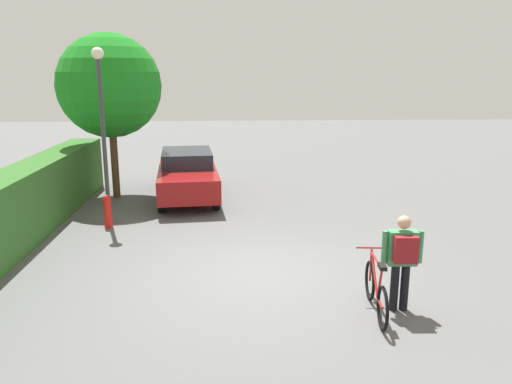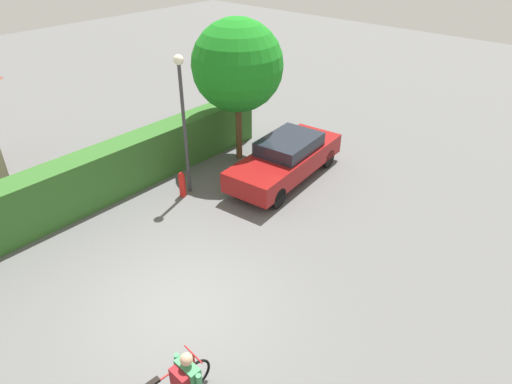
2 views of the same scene
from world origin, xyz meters
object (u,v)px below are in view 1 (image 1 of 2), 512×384
at_px(parked_car_near, 187,173).
at_px(bicycle, 376,291).
at_px(fire_hydrant, 108,211).
at_px(tree_kerbside, 110,86).
at_px(person_rider, 402,255).
at_px(street_lamp, 102,113).

bearing_deg(parked_car_near, bicycle, -155.39).
bearing_deg(parked_car_near, fire_hydrant, 150.20).
distance_m(bicycle, tree_kerbside, 9.95).
xyz_separation_m(person_rider, fire_hydrant, (4.63, 5.56, -0.51)).
height_order(street_lamp, fire_hydrant, street_lamp).
xyz_separation_m(tree_kerbside, fire_hydrant, (-3.01, -0.45, -2.85)).
bearing_deg(bicycle, street_lamp, 46.20).
distance_m(bicycle, street_lamp, 7.61).
bearing_deg(tree_kerbside, bicycle, -143.83).
bearing_deg(parked_car_near, person_rider, -152.83).
bearing_deg(person_rider, fire_hydrant, 50.24).
relative_size(bicycle, person_rider, 1.06).
distance_m(bicycle, person_rider, 0.68).
height_order(parked_car_near, street_lamp, street_lamp).
height_order(parked_car_near, person_rider, person_rider).
xyz_separation_m(parked_car_near, tree_kerbside, (0.07, 2.13, 2.55)).
relative_size(tree_kerbside, fire_hydrant, 5.87).
bearing_deg(tree_kerbside, parked_car_near, -91.88).
relative_size(bicycle, street_lamp, 0.39).
xyz_separation_m(bicycle, fire_hydrant, (4.68, 5.17, 0.04)).
distance_m(street_lamp, fire_hydrant, 2.33).
distance_m(parked_car_near, person_rider, 8.51).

